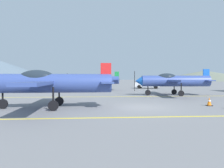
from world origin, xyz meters
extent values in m
plane|color=slate|center=(0.00, 0.00, 0.00)|extent=(400.00, 400.00, 0.00)
cube|color=yellow|center=(0.00, -3.47, 0.01)|extent=(80.00, 0.16, 0.01)
cube|color=yellow|center=(0.00, 7.65, 0.01)|extent=(80.00, 0.16, 0.01)
cylinder|color=#33478C|center=(-5.43, -0.01, 1.54)|extent=(7.26, 1.36, 1.17)
ellipsoid|color=#1E2833|center=(-6.39, -0.03, 1.89)|extent=(2.15, 1.01, 0.96)
cube|color=#33478C|center=(-5.86, -0.02, 1.60)|extent=(1.42, 9.39, 0.17)
cube|color=#33478C|center=(-2.14, 0.08, 1.60)|extent=(0.82, 2.79, 0.11)
cube|color=red|center=(-2.14, 0.08, 2.18)|extent=(0.67, 0.15, 1.28)
cylinder|color=black|center=(-8.41, -0.09, 0.83)|extent=(0.11, 0.11, 1.07)
cylinder|color=black|center=(-8.41, -0.09, 0.30)|extent=(0.60, 0.14, 0.60)
cylinder|color=black|center=(-5.25, 1.17, 0.83)|extent=(0.11, 0.11, 1.07)
cylinder|color=black|center=(-5.25, 1.17, 0.30)|extent=(0.60, 0.14, 0.60)
cylinder|color=black|center=(-5.19, -1.17, 0.83)|extent=(0.11, 0.11, 1.07)
cylinder|color=black|center=(-5.19, -1.17, 0.30)|extent=(0.60, 0.14, 0.60)
cylinder|color=#33478C|center=(5.79, 8.79, 1.54)|extent=(7.29, 1.63, 1.17)
cone|color=blue|center=(1.81, 9.05, 1.54)|extent=(0.81, 1.04, 0.99)
cube|color=black|center=(1.38, 9.08, 1.54)|extent=(0.05, 0.13, 2.13)
ellipsoid|color=#1E2833|center=(4.83, 8.86, 1.89)|extent=(2.18, 1.09, 0.96)
cube|color=#33478C|center=(5.36, 8.82, 1.60)|extent=(1.77, 9.42, 0.17)
cube|color=#33478C|center=(9.08, 8.58, 1.60)|extent=(0.92, 2.81, 0.11)
cube|color=blue|center=(9.08, 8.58, 2.18)|extent=(0.68, 0.17, 1.28)
cylinder|color=black|center=(2.81, 8.99, 0.83)|extent=(0.11, 0.11, 1.07)
cylinder|color=black|center=(2.81, 8.99, 0.30)|extent=(0.60, 0.17, 0.60)
cylinder|color=black|center=(6.07, 9.95, 0.83)|extent=(0.11, 0.11, 1.07)
cylinder|color=black|center=(6.07, 9.95, 0.30)|extent=(0.60, 0.17, 0.60)
cylinder|color=black|center=(5.92, 7.61, 0.83)|extent=(0.11, 0.11, 1.07)
cylinder|color=black|center=(5.92, 7.61, 0.30)|extent=(0.60, 0.17, 0.60)
cylinder|color=#33478C|center=(-2.83, 19.05, 1.54)|extent=(7.32, 2.56, 1.17)
cone|color=#1E8C3F|center=(-6.74, 19.82, 1.54)|extent=(0.92, 1.12, 0.99)
cube|color=black|center=(-7.16, 19.91, 1.54)|extent=(0.07, 0.13, 2.13)
ellipsoid|color=#1E2833|center=(-3.76, 19.23, 1.89)|extent=(2.27, 1.35, 0.96)
cube|color=#33478C|center=(-3.24, 19.13, 1.60)|extent=(2.97, 9.41, 0.17)
cube|color=#33478C|center=(0.41, 18.40, 1.60)|extent=(1.27, 2.86, 0.11)
cube|color=#1E8C3F|center=(0.41, 18.40, 2.18)|extent=(0.68, 0.26, 1.28)
cylinder|color=black|center=(-5.75, 19.63, 0.83)|extent=(0.11, 0.11, 1.07)
cylinder|color=black|center=(-5.75, 19.63, 0.30)|extent=(0.61, 0.24, 0.60)
cylinder|color=black|center=(-2.39, 20.15, 0.83)|extent=(0.11, 0.11, 1.07)
cylinder|color=black|center=(-2.39, 20.15, 0.30)|extent=(0.61, 0.24, 0.60)
cylinder|color=black|center=(-2.84, 17.86, 0.83)|extent=(0.11, 0.11, 1.07)
cylinder|color=black|center=(-2.84, 17.86, 0.30)|extent=(0.61, 0.24, 0.60)
cube|color=white|center=(6.46, 23.62, 0.70)|extent=(4.65, 3.12, 0.75)
cube|color=black|center=(6.60, 23.57, 1.35)|extent=(2.80, 2.29, 0.55)
cylinder|color=black|center=(5.42, 24.94, 0.32)|extent=(0.68, 0.42, 0.64)
cylinder|color=black|center=(4.83, 23.24, 0.32)|extent=(0.68, 0.42, 0.64)
cylinder|color=black|center=(8.10, 24.01, 0.32)|extent=(0.68, 0.42, 0.64)
cylinder|color=black|center=(7.51, 22.31, 0.32)|extent=(0.68, 0.42, 0.64)
cube|color=black|center=(4.81, 0.25, 0.02)|extent=(0.36, 0.36, 0.04)
cone|color=orange|center=(4.81, 0.25, 0.32)|extent=(0.29, 0.29, 0.55)
cylinder|color=white|center=(4.81, 0.25, 0.34)|extent=(0.20, 0.20, 0.08)
cone|color=slate|center=(-64.45, 131.29, 6.46)|extent=(75.45, 75.45, 12.92)
cone|color=slate|center=(70.46, 124.00, 3.37)|extent=(71.72, 71.72, 6.74)
camera|label=1|loc=(-2.80, -13.39, 1.88)|focal=34.09mm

